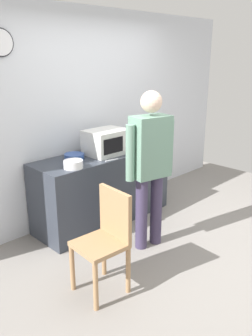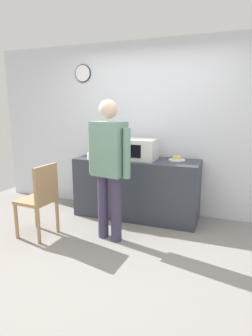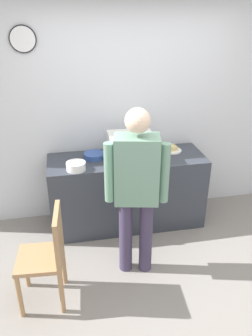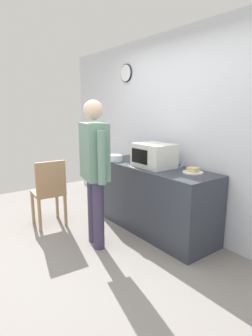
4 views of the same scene
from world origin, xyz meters
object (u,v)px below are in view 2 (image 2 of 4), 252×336
object	(u,v)px
microwave	(139,150)
salad_bowl	(115,155)
cereal_bowl	(94,156)
person_standing	(109,161)
fork_utensil	(157,157)
wooden_chair	(40,197)
sandwich_plate	(177,159)
spoon_utensil	(123,162)

from	to	relation	value
microwave	salad_bowl	world-z (taller)	microwave
microwave	cereal_bowl	bearing A→B (deg)	-164.86
microwave	person_standing	size ratio (longest dim) A/B	0.29
fork_utensil	wooden_chair	distance (m)	1.81
microwave	wooden_chair	world-z (taller)	microwave
microwave	cereal_bowl	size ratio (longest dim) A/B	2.39
sandwich_plate	cereal_bowl	world-z (taller)	cereal_bowl
microwave	salad_bowl	xyz separation A→B (m)	(-0.41, 0.11, -0.12)
salad_bowl	spoon_utensil	size ratio (longest dim) A/B	1.38
person_standing	wooden_chair	world-z (taller)	person_standing
salad_bowl	fork_utensil	distance (m)	0.64
salad_bowl	sandwich_plate	bearing A→B (deg)	1.59
microwave	person_standing	xyz separation A→B (m)	(-0.11, -0.81, -0.03)
sandwich_plate	person_standing	bearing A→B (deg)	-124.41
spoon_utensil	wooden_chair	bearing A→B (deg)	-135.38
salad_bowl	person_standing	world-z (taller)	person_standing
microwave	person_standing	world-z (taller)	person_standing
cereal_bowl	wooden_chair	world-z (taller)	cereal_bowl
sandwich_plate	spoon_utensil	xyz separation A→B (m)	(-0.68, -0.38, -0.02)
microwave	spoon_utensil	size ratio (longest dim) A/B	2.94
spoon_utensil	person_standing	bearing A→B (deg)	-86.74
cereal_bowl	spoon_utensil	xyz separation A→B (m)	(0.49, -0.08, -0.04)
salad_bowl	wooden_chair	size ratio (longest dim) A/B	0.25
cereal_bowl	wooden_chair	distance (m)	1.01
sandwich_plate	spoon_utensil	size ratio (longest dim) A/B	1.41
microwave	spoon_utensil	xyz separation A→B (m)	(-0.15, -0.25, -0.15)
salad_bowl	spoon_utensil	world-z (taller)	salad_bowl
salad_bowl	fork_utensil	size ratio (longest dim) A/B	1.38
sandwich_plate	wooden_chair	size ratio (longest dim) A/B	0.25
fork_utensil	person_standing	xyz separation A→B (m)	(-0.31, -1.12, 0.11)
microwave	wooden_chair	distance (m)	1.50
wooden_chair	sandwich_plate	bearing A→B (deg)	38.50
sandwich_plate	spoon_utensil	bearing A→B (deg)	-150.41
microwave	person_standing	bearing A→B (deg)	-97.98
salad_bowl	person_standing	xyz separation A→B (m)	(0.30, -0.91, 0.09)
fork_utensil	person_standing	size ratio (longest dim) A/B	0.10
sandwich_plate	person_standing	size ratio (longest dim) A/B	0.14
salad_bowl	person_standing	size ratio (longest dim) A/B	0.14
person_standing	salad_bowl	bearing A→B (deg)	108.08
salad_bowl	wooden_chair	world-z (taller)	same
cereal_bowl	person_standing	size ratio (longest dim) A/B	0.12
cereal_bowl	person_standing	distance (m)	0.83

